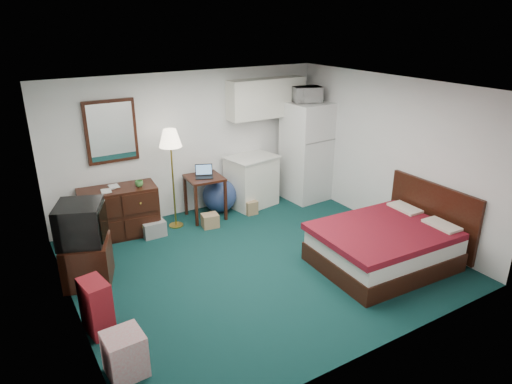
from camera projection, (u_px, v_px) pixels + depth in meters
floor at (258, 262)px, 6.65m from camera, size 5.00×4.50×0.01m
ceiling at (258, 88)px, 5.75m from camera, size 5.00×4.50×0.01m
walls at (258, 181)px, 6.20m from camera, size 5.01×4.51×2.50m
mirror at (111, 131)px, 7.17m from camera, size 0.80×0.06×1.00m
upper_cabinets at (266, 98)px, 8.30m from camera, size 1.50×0.35×0.70m
headboard at (432, 215)px, 6.85m from camera, size 0.06×1.56×1.00m
dresser at (120, 212)px, 7.32m from camera, size 1.25×0.67×0.81m
floor_lamp at (173, 179)px, 7.48m from camera, size 0.43×0.43×1.68m
desk at (205, 197)px, 7.99m from camera, size 0.64×0.64×0.76m
exercise_ball at (220, 195)px, 8.26m from camera, size 0.61×0.61×0.61m
kitchen_counter at (252, 182)px, 8.51m from camera, size 0.93×0.77×0.92m
fridge at (307, 151)px, 8.69m from camera, size 0.81×0.81×1.87m
bed at (383, 247)px, 6.47m from camera, size 1.88×1.50×0.58m
tv_stand at (88, 262)px, 6.07m from camera, size 0.77×0.80×0.59m
suitcase at (96, 307)px, 5.07m from camera, size 0.31×0.44×0.65m
retail_box at (125, 354)px, 4.50m from camera, size 0.39×0.39×0.46m
file_bin at (154, 228)px, 7.40m from camera, size 0.36×0.27×0.25m
cardboard_box_a at (210, 221)px, 7.71m from camera, size 0.30×0.27×0.23m
cardboard_box_b at (250, 207)px, 8.24m from camera, size 0.21×0.25×0.25m
laptop at (204, 172)px, 7.77m from camera, size 0.37×0.34×0.20m
crt_tv at (80, 223)px, 5.89m from camera, size 0.76×0.79×0.53m
microwave at (307, 93)px, 8.29m from camera, size 0.57×0.41×0.35m
book_a at (100, 186)px, 6.97m from camera, size 0.15×0.04×0.21m
book_b at (108, 182)px, 7.15m from camera, size 0.15×0.02×0.21m
mug at (139, 183)px, 7.22m from camera, size 0.16×0.14×0.13m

